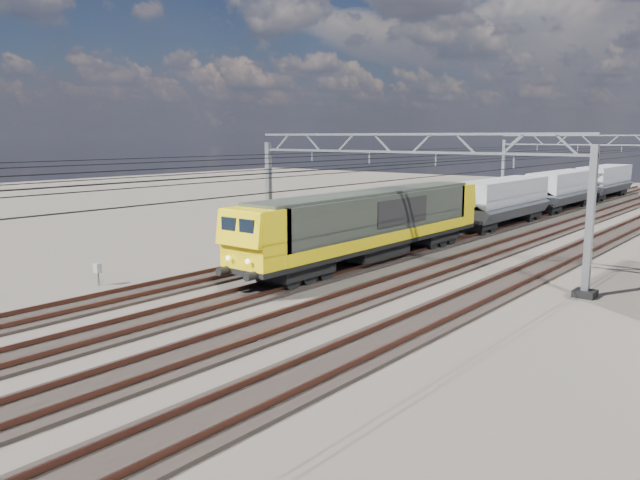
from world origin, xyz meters
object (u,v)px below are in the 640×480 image
Objects in this scene: catenary_gantry_far at (598,168)px; catenary_gantry_mid at (401,195)px; hopper_wagon_third at (605,179)px; trackside_cabinet at (98,269)px; locomotive at (372,221)px; hopper_wagon_mid at (563,187)px; hopper_wagon_lead at (502,198)px.

catenary_gantry_mid is at bearing -90.00° from catenary_gantry_far.
catenary_gantry_mid is 36.00m from catenary_gantry_far.
trackside_cabinet is at bearing -96.77° from hopper_wagon_third.
locomotive reaches higher than trackside_cabinet.
catenary_gantry_mid is 1.00× the size of catenary_gantry_far.
catenary_gantry_mid is at bearing -86.45° from hopper_wagon_mid.
hopper_wagon_lead is 12.21× the size of trackside_cabinet.
trackside_cabinet is (-8.96, -48.23, -3.11)m from catenary_gantry_far.
locomotive is 19.81× the size of trackside_cabinet.
hopper_wagon_lead is 1.00× the size of hopper_wagon_third.
catenary_gantry_far is 1.53× the size of hopper_wagon_third.
hopper_wagon_third is (-2.00, 10.47, -1.67)m from catenary_gantry_far.
locomotive is 46.10m from hopper_wagon_third.
hopper_wagon_mid is (-2.00, -3.73, -1.67)m from catenary_gantry_far.
locomotive is 1.62× the size of hopper_wagon_lead.
catenary_gantry_far is (0.00, 36.00, 0.00)m from catenary_gantry_mid.
locomotive is 1.62× the size of hopper_wagon_mid.
catenary_gantry_mid is 15.48m from trackside_cabinet.
trackside_cabinet is (-8.96, -12.23, -3.11)m from catenary_gantry_mid.
catenary_gantry_far reaches higher than hopper_wagon_third.
catenary_gantry_mid is 1.53× the size of hopper_wagon_mid.
catenary_gantry_far reaches higher than locomotive.
hopper_wagon_lead is 14.20m from hopper_wagon_mid.
catenary_gantry_mid reaches higher than hopper_wagon_third.
hopper_wagon_mid is at bearing 90.00° from locomotive.
catenary_gantry_far is 10.79m from hopper_wagon_third.
locomotive is 14.48m from trackside_cabinet.
hopper_wagon_mid is at bearing 93.55° from catenary_gantry_mid.
catenary_gantry_far is at bearing -79.18° from hopper_wagon_third.
locomotive is at bearing -90.00° from hopper_wagon_mid.
catenary_gantry_mid is at bearing -87.54° from hopper_wagon_third.
hopper_wagon_lead is at bearing 96.32° from catenary_gantry_mid.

